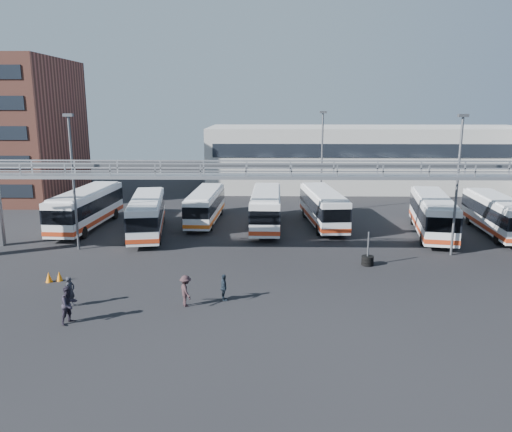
{
  "coord_description": "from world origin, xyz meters",
  "views": [
    {
      "loc": [
        -1.75,
        -28.48,
        10.85
      ],
      "look_at": [
        -2.37,
        6.0,
        3.12
      ],
      "focal_mm": 35.0,
      "sensor_mm": 36.0,
      "label": 1
    }
  ],
  "objects_px": {
    "bus_3": "(205,205)",
    "tire_stack": "(368,260)",
    "bus_2": "(147,214)",
    "cone_right": "(59,276)",
    "bus_1": "(86,207)",
    "pedestrian_d": "(224,288)",
    "bus_4": "(266,208)",
    "light_pole_mid": "(458,178)",
    "pedestrian_b": "(69,305)",
    "cone_left": "(49,277)",
    "bus_5": "(323,206)",
    "pedestrian_c": "(186,291)",
    "light_pole_back": "(322,156)",
    "bus_7": "(432,213)",
    "pedestrian_a": "(70,292)",
    "light_pole_left": "(73,175)",
    "bus_8": "(497,214)"
  },
  "relations": [
    {
      "from": "bus_3",
      "to": "tire_stack",
      "type": "relative_size",
      "value": 4.24
    },
    {
      "from": "bus_2",
      "to": "cone_right",
      "type": "bearing_deg",
      "value": -113.11
    },
    {
      "from": "bus_1",
      "to": "pedestrian_d",
      "type": "height_order",
      "value": "bus_1"
    },
    {
      "from": "bus_2",
      "to": "bus_4",
      "type": "height_order",
      "value": "bus_4"
    },
    {
      "from": "light_pole_mid",
      "to": "pedestrian_d",
      "type": "height_order",
      "value": "light_pole_mid"
    },
    {
      "from": "pedestrian_b",
      "to": "tire_stack",
      "type": "distance_m",
      "value": 19.51
    },
    {
      "from": "light_pole_mid",
      "to": "cone_left",
      "type": "relative_size",
      "value": 15.43
    },
    {
      "from": "bus_5",
      "to": "pedestrian_c",
      "type": "relative_size",
      "value": 6.2
    },
    {
      "from": "bus_5",
      "to": "tire_stack",
      "type": "xyz_separation_m",
      "value": [
        1.79,
        -11.58,
        -1.4
      ]
    },
    {
      "from": "bus_1",
      "to": "cone_right",
      "type": "bearing_deg",
      "value": -74.0
    },
    {
      "from": "bus_1",
      "to": "bus_2",
      "type": "relative_size",
      "value": 1.04
    },
    {
      "from": "bus_1",
      "to": "bus_4",
      "type": "bearing_deg",
      "value": 5.2
    },
    {
      "from": "light_pole_back",
      "to": "bus_3",
      "type": "height_order",
      "value": "light_pole_back"
    },
    {
      "from": "bus_5",
      "to": "bus_7",
      "type": "xyz_separation_m",
      "value": [
        8.86,
        -3.21,
        0.08
      ]
    },
    {
      "from": "light_pole_back",
      "to": "cone_right",
      "type": "relative_size",
      "value": 16.33
    },
    {
      "from": "pedestrian_c",
      "to": "tire_stack",
      "type": "relative_size",
      "value": 0.74
    },
    {
      "from": "pedestrian_c",
      "to": "pedestrian_d",
      "type": "xyz_separation_m",
      "value": [
        2.02,
        0.82,
        -0.11
      ]
    },
    {
      "from": "bus_2",
      "to": "pedestrian_a",
      "type": "height_order",
      "value": "bus_2"
    },
    {
      "from": "light_pole_left",
      "to": "pedestrian_d",
      "type": "xyz_separation_m",
      "value": [
        11.96,
        -10.01,
        -4.95
      ]
    },
    {
      "from": "light_pole_back",
      "to": "pedestrian_d",
      "type": "distance_m",
      "value": 25.8
    },
    {
      "from": "bus_2",
      "to": "bus_3",
      "type": "bearing_deg",
      "value": 36.71
    },
    {
      "from": "bus_1",
      "to": "bus_5",
      "type": "height_order",
      "value": "bus_1"
    },
    {
      "from": "bus_7",
      "to": "pedestrian_d",
      "type": "xyz_separation_m",
      "value": [
        -16.46,
        -14.88,
        -1.1
      ]
    },
    {
      "from": "bus_8",
      "to": "pedestrian_d",
      "type": "bearing_deg",
      "value": -141.8
    },
    {
      "from": "bus_2",
      "to": "pedestrian_d",
      "type": "distance_m",
      "value": 16.54
    },
    {
      "from": "bus_5",
      "to": "bus_8",
      "type": "distance_m",
      "value": 14.68
    },
    {
      "from": "light_pole_back",
      "to": "bus_4",
      "type": "xyz_separation_m",
      "value": [
        -5.63,
        -6.82,
        -3.89
      ]
    },
    {
      "from": "bus_4",
      "to": "bus_5",
      "type": "xyz_separation_m",
      "value": [
        5.2,
        0.9,
        -0.04
      ]
    },
    {
      "from": "light_pole_back",
      "to": "bus_2",
      "type": "height_order",
      "value": "light_pole_back"
    },
    {
      "from": "light_pole_left",
      "to": "pedestrian_b",
      "type": "distance_m",
      "value": 14.62
    },
    {
      "from": "bus_3",
      "to": "light_pole_back",
      "type": "bearing_deg",
      "value": 26.02
    },
    {
      "from": "bus_3",
      "to": "cone_right",
      "type": "relative_size",
      "value": 16.14
    },
    {
      "from": "pedestrian_c",
      "to": "light_pole_left",
      "type": "bearing_deg",
      "value": 15.34
    },
    {
      "from": "bus_8",
      "to": "light_pole_back",
      "type": "bearing_deg",
      "value": 151.37
    },
    {
      "from": "bus_8",
      "to": "cone_left",
      "type": "xyz_separation_m",
      "value": [
        -33.19,
        -12.43,
        -1.45
      ]
    },
    {
      "from": "light_pole_left",
      "to": "pedestrian_a",
      "type": "height_order",
      "value": "light_pole_left"
    },
    {
      "from": "bus_8",
      "to": "pedestrian_d",
      "type": "xyz_separation_m",
      "value": [
        -22.01,
        -15.23,
        -1.01
      ]
    },
    {
      "from": "light_pole_left",
      "to": "bus_4",
      "type": "height_order",
      "value": "light_pole_left"
    },
    {
      "from": "bus_1",
      "to": "cone_right",
      "type": "distance_m",
      "value": 14.14
    },
    {
      "from": "bus_3",
      "to": "cone_right",
      "type": "height_order",
      "value": "bus_3"
    },
    {
      "from": "pedestrian_c",
      "to": "pedestrian_a",
      "type": "bearing_deg",
      "value": 63.93
    },
    {
      "from": "pedestrian_d",
      "to": "tire_stack",
      "type": "relative_size",
      "value": 0.65
    },
    {
      "from": "bus_5",
      "to": "pedestrian_c",
      "type": "distance_m",
      "value": 21.23
    },
    {
      "from": "bus_7",
      "to": "tire_stack",
      "type": "distance_m",
      "value": 11.05
    },
    {
      "from": "bus_4",
      "to": "pedestrian_a",
      "type": "xyz_separation_m",
      "value": [
        -10.76,
        -18.13,
        -0.99
      ]
    },
    {
      "from": "pedestrian_b",
      "to": "cone_right",
      "type": "bearing_deg",
      "value": 55.86
    },
    {
      "from": "bus_3",
      "to": "cone_right",
      "type": "distance_m",
      "value": 17.75
    },
    {
      "from": "pedestrian_c",
      "to": "tire_stack",
      "type": "distance_m",
      "value": 13.57
    },
    {
      "from": "pedestrian_a",
      "to": "cone_right",
      "type": "distance_m",
      "value": 4.61
    },
    {
      "from": "bus_3",
      "to": "pedestrian_d",
      "type": "distance_m",
      "value": 19.44
    }
  ]
}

